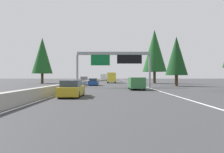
{
  "coord_description": "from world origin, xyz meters",
  "views": [
    {
      "loc": [
        -2.41,
        -5.64,
        1.77
      ],
      "look_at": [
        65.17,
        -5.6,
        1.89
      ],
      "focal_mm": 34.46,
      "sensor_mm": 36.0,
      "label": 1
    }
  ],
  "objects_px": {
    "sedan_distant_a": "(72,89)",
    "box_truck_near_center": "(112,77)",
    "conifer_right_mid": "(154,51)",
    "sedan_far_right": "(105,79)",
    "sedan_mid_center": "(94,82)",
    "conifer_left_near": "(42,56)",
    "bus_near_right": "(104,77)",
    "pickup_far_center": "(112,78)",
    "minivan_far_left": "(136,83)",
    "sign_gantry_overhead": "(114,59)",
    "oncoming_near": "(84,80)",
    "conifer_right_near": "(176,56)"
  },
  "relations": [
    {
      "from": "sedan_distant_a",
      "to": "box_truck_near_center",
      "type": "distance_m",
      "value": 43.57
    },
    {
      "from": "conifer_right_mid",
      "to": "sedan_far_right",
      "type": "bearing_deg",
      "value": 13.23
    },
    {
      "from": "sedan_distant_a",
      "to": "sedan_mid_center",
      "type": "bearing_deg",
      "value": 0.46
    },
    {
      "from": "sedan_far_right",
      "to": "conifer_left_near",
      "type": "height_order",
      "value": "conifer_left_near"
    },
    {
      "from": "sedan_mid_center",
      "to": "conifer_left_near",
      "type": "height_order",
      "value": "conifer_left_near"
    },
    {
      "from": "bus_near_right",
      "to": "sedan_far_right",
      "type": "relative_size",
      "value": 2.61
    },
    {
      "from": "pickup_far_center",
      "to": "minivan_far_left",
      "type": "bearing_deg",
      "value": -177.93
    },
    {
      "from": "minivan_far_left",
      "to": "conifer_left_near",
      "type": "bearing_deg",
      "value": 38.63
    },
    {
      "from": "sedan_distant_a",
      "to": "bus_near_right",
      "type": "relative_size",
      "value": 0.38
    },
    {
      "from": "pickup_far_center",
      "to": "sedan_far_right",
      "type": "xyz_separation_m",
      "value": [
        -6.21,
        3.65,
        -0.23
      ]
    },
    {
      "from": "sign_gantry_overhead",
      "to": "conifer_right_mid",
      "type": "relative_size",
      "value": 0.87
    },
    {
      "from": "minivan_far_left",
      "to": "sedan_far_right",
      "type": "xyz_separation_m",
      "value": [
        92.91,
        7.24,
        -0.27
      ]
    },
    {
      "from": "sedan_distant_a",
      "to": "bus_near_right",
      "type": "distance_m",
      "value": 82.4
    },
    {
      "from": "box_truck_near_center",
      "to": "oncoming_near",
      "type": "xyz_separation_m",
      "value": [
        0.66,
        8.18,
        -0.7
      ]
    },
    {
      "from": "conifer_right_near",
      "to": "conifer_left_near",
      "type": "distance_m",
      "value": 35.14
    },
    {
      "from": "sign_gantry_overhead",
      "to": "pickup_far_center",
      "type": "bearing_deg",
      "value": 0.39
    },
    {
      "from": "sedan_distant_a",
      "to": "sedan_far_right",
      "type": "bearing_deg",
      "value": 0.15
    },
    {
      "from": "sign_gantry_overhead",
      "to": "conifer_right_mid",
      "type": "height_order",
      "value": "conifer_right_mid"
    },
    {
      "from": "sedan_distant_a",
      "to": "box_truck_near_center",
      "type": "height_order",
      "value": "box_truck_near_center"
    },
    {
      "from": "conifer_left_near",
      "to": "minivan_far_left",
      "type": "bearing_deg",
      "value": -141.37
    },
    {
      "from": "box_truck_near_center",
      "to": "sedan_far_right",
      "type": "bearing_deg",
      "value": 3.54
    },
    {
      "from": "pickup_far_center",
      "to": "sedan_distant_a",
      "type": "bearing_deg",
      "value": 178.24
    },
    {
      "from": "sedan_distant_a",
      "to": "pickup_far_center",
      "type": "xyz_separation_m",
      "value": [
        109.84,
        -3.38,
        0.23
      ]
    },
    {
      "from": "sign_gantry_overhead",
      "to": "sedan_mid_center",
      "type": "relative_size",
      "value": 2.88
    },
    {
      "from": "minivan_far_left",
      "to": "box_truck_near_center",
      "type": "bearing_deg",
      "value": 6.13
    },
    {
      "from": "pickup_far_center",
      "to": "conifer_right_mid",
      "type": "bearing_deg",
      "value": -170.72
    },
    {
      "from": "sedan_distant_a",
      "to": "sedan_far_right",
      "type": "height_order",
      "value": "same"
    },
    {
      "from": "box_truck_near_center",
      "to": "conifer_left_near",
      "type": "distance_m",
      "value": 20.13
    },
    {
      "from": "sign_gantry_overhead",
      "to": "conifer_right_near",
      "type": "xyz_separation_m",
      "value": [
        4.7,
        -11.94,
        1.01
      ]
    },
    {
      "from": "box_truck_near_center",
      "to": "sign_gantry_overhead",
      "type": "bearing_deg",
      "value": -178.78
    },
    {
      "from": "oncoming_near",
      "to": "conifer_right_near",
      "type": "distance_m",
      "value": 30.62
    },
    {
      "from": "sedan_distant_a",
      "to": "sedan_far_right",
      "type": "xyz_separation_m",
      "value": [
        103.62,
        0.27,
        0.0
      ]
    },
    {
      "from": "bus_near_right",
      "to": "pickup_far_center",
      "type": "height_order",
      "value": "bus_near_right"
    },
    {
      "from": "pickup_far_center",
      "to": "conifer_right_near",
      "type": "height_order",
      "value": "conifer_right_near"
    },
    {
      "from": "box_truck_near_center",
      "to": "conifer_right_near",
      "type": "height_order",
      "value": "conifer_right_near"
    },
    {
      "from": "oncoming_near",
      "to": "conifer_right_near",
      "type": "bearing_deg",
      "value": 43.15
    },
    {
      "from": "pickup_far_center",
      "to": "conifer_left_near",
      "type": "xyz_separation_m",
      "value": [
        -71.49,
        18.5,
        6.56
      ]
    },
    {
      "from": "sedan_distant_a",
      "to": "bus_near_right",
      "type": "height_order",
      "value": "bus_near_right"
    },
    {
      "from": "bus_near_right",
      "to": "oncoming_near",
      "type": "xyz_separation_m",
      "value": [
        -38.31,
        4.44,
        -0.8
      ]
    },
    {
      "from": "bus_near_right",
      "to": "sedan_far_right",
      "type": "xyz_separation_m",
      "value": [
        21.23,
        -0.02,
        -1.03
      ]
    },
    {
      "from": "box_truck_near_center",
      "to": "conifer_right_mid",
      "type": "bearing_deg",
      "value": -112.69
    },
    {
      "from": "bus_near_right",
      "to": "conifer_left_near",
      "type": "xyz_separation_m",
      "value": [
        -44.04,
        14.83,
        5.76
      ]
    },
    {
      "from": "sign_gantry_overhead",
      "to": "conifer_left_near",
      "type": "height_order",
      "value": "conifer_left_near"
    },
    {
      "from": "bus_near_right",
      "to": "oncoming_near",
      "type": "distance_m",
      "value": 38.58
    },
    {
      "from": "box_truck_near_center",
      "to": "sedan_mid_center",
      "type": "bearing_deg",
      "value": 168.93
    },
    {
      "from": "sedan_far_right",
      "to": "oncoming_near",
      "type": "distance_m",
      "value": 59.71
    },
    {
      "from": "sedan_far_right",
      "to": "minivan_far_left",
      "type": "bearing_deg",
      "value": -175.55
    },
    {
      "from": "sedan_distant_a",
      "to": "conifer_right_near",
      "type": "height_order",
      "value": "conifer_right_near"
    },
    {
      "from": "pickup_far_center",
      "to": "sign_gantry_overhead",
      "type": "bearing_deg",
      "value": -179.61
    },
    {
      "from": "box_truck_near_center",
      "to": "conifer_right_near",
      "type": "xyz_separation_m",
      "value": [
        -21.4,
        -12.49,
        4.19
      ]
    }
  ]
}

